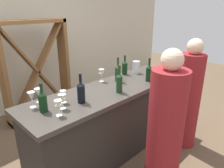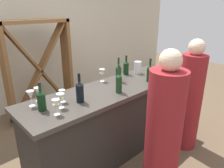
% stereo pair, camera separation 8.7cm
% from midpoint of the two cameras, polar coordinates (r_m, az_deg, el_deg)
% --- Properties ---
extents(ground_plane, '(12.00, 12.00, 0.00)m').
position_cam_midpoint_polar(ground_plane, '(3.10, -0.84, -17.51)').
color(ground_plane, brown).
extents(back_wall, '(8.00, 0.10, 2.80)m').
position_cam_midpoint_polar(back_wall, '(4.34, -22.21, 12.21)').
color(back_wall, beige).
rests_on(back_wall, ground).
extents(bar_counter, '(2.34, 0.69, 0.95)m').
position_cam_midpoint_polar(bar_counter, '(2.84, -0.89, -9.88)').
color(bar_counter, '#2A2723').
rests_on(bar_counter, ground).
extents(wine_rack, '(1.16, 0.28, 1.71)m').
position_cam_midpoint_polar(wine_rack, '(3.88, -20.32, 3.32)').
color(wine_rack, brown).
rests_on(wine_rack, ground).
extents(wine_bottle_leftmost_dark_green, '(0.08, 0.08, 0.29)m').
position_cam_midpoint_polar(wine_bottle_leftmost_dark_green, '(2.13, -19.36, -4.37)').
color(wine_bottle_leftmost_dark_green, black).
rests_on(wine_bottle_leftmost_dark_green, bar_counter).
extents(wine_bottle_second_left_near_black, '(0.08, 0.08, 0.32)m').
position_cam_midpoint_polar(wine_bottle_second_left_near_black, '(2.22, -9.49, -2.09)').
color(wine_bottle_second_left_near_black, black).
rests_on(wine_bottle_second_left_near_black, bar_counter).
extents(wine_bottle_center_olive_green, '(0.07, 0.07, 0.33)m').
position_cam_midpoint_polar(wine_bottle_center_olive_green, '(2.45, 0.98, 0.44)').
color(wine_bottle_center_olive_green, '#193D1E').
rests_on(wine_bottle_center_olive_green, bar_counter).
extents(wine_bottle_second_right_olive_green, '(0.08, 0.08, 0.33)m').
position_cam_midpoint_polar(wine_bottle_second_right_olive_green, '(2.82, 0.72, 3.12)').
color(wine_bottle_second_right_olive_green, '#193D1E').
rests_on(wine_bottle_second_right_olive_green, bar_counter).
extents(wine_bottle_rightmost_dark_green, '(0.08, 0.08, 0.29)m').
position_cam_midpoint_polar(wine_bottle_rightmost_dark_green, '(3.13, 2.68, 4.55)').
color(wine_bottle_rightmost_dark_green, black).
rests_on(wine_bottle_rightmost_dark_green, bar_counter).
extents(wine_bottle_far_right_dark_green, '(0.08, 0.08, 0.32)m').
position_cam_midpoint_polar(wine_bottle_far_right_dark_green, '(2.87, 9.10, 3.08)').
color(wine_bottle_far_right_dark_green, black).
rests_on(wine_bottle_far_right_dark_green, bar_counter).
extents(wine_glass_near_left, '(0.07, 0.07, 0.16)m').
position_cam_midpoint_polar(wine_glass_near_left, '(2.00, -15.60, -5.44)').
color(wine_glass_near_left, white).
rests_on(wine_glass_near_left, bar_counter).
extents(wine_glass_near_center, '(0.08, 0.08, 0.16)m').
position_cam_midpoint_polar(wine_glass_near_center, '(2.12, -14.49, -3.79)').
color(wine_glass_near_center, white).
rests_on(wine_glass_near_center, bar_counter).
extents(wine_glass_near_right, '(0.07, 0.07, 0.14)m').
position_cam_midpoint_polar(wine_glass_near_right, '(2.26, -14.17, -2.78)').
color(wine_glass_near_right, white).
rests_on(wine_glass_near_right, bar_counter).
extents(wine_glass_far_left, '(0.08, 0.08, 0.17)m').
position_cam_midpoint_polar(wine_glass_far_left, '(2.25, -22.01, -3.17)').
color(wine_glass_far_left, white).
rests_on(wine_glass_far_left, bar_counter).
extents(wine_glass_far_center, '(0.08, 0.08, 0.15)m').
position_cam_midpoint_polar(wine_glass_far_center, '(2.35, -20.40, -2.04)').
color(wine_glass_far_center, white).
rests_on(wine_glass_far_center, bar_counter).
extents(wine_glass_far_right, '(0.08, 0.08, 0.17)m').
position_cam_midpoint_polar(wine_glass_far_right, '(2.82, -3.75, 3.01)').
color(wine_glass_far_right, white).
rests_on(wine_glass_far_right, bar_counter).
extents(water_pitcher, '(0.11, 0.11, 0.18)m').
position_cam_midpoint_polar(water_pitcher, '(3.20, 5.78, 4.54)').
color(water_pitcher, silver).
rests_on(water_pitcher, bar_counter).
extents(person_left_guest, '(0.47, 0.47, 1.55)m').
position_cam_midpoint_polar(person_left_guest, '(2.28, 13.16, -11.73)').
color(person_left_guest, maroon).
rests_on(person_left_guest, ground).
extents(person_center_guest, '(0.32, 0.32, 1.53)m').
position_cam_midpoint_polar(person_center_guest, '(3.06, 19.18, -3.75)').
color(person_center_guest, maroon).
rests_on(person_center_guest, ground).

